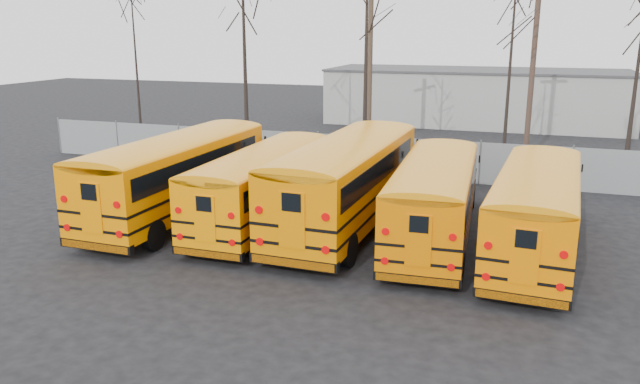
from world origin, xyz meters
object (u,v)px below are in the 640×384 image
(bus_e, at_px, (537,204))
(utility_pole_left, at_px, (370,68))
(bus_b, at_px, (266,180))
(bus_d, at_px, (435,193))
(utility_pole_right, at_px, (533,69))
(bus_a, at_px, (181,169))
(bus_c, at_px, (349,175))

(bus_e, relative_size, utility_pole_left, 1.12)
(bus_b, relative_size, bus_d, 0.98)
(bus_b, height_order, utility_pole_right, utility_pole_right)
(bus_a, bearing_deg, bus_b, 3.27)
(utility_pole_left, height_order, utility_pole_right, utility_pole_right)
(bus_b, distance_m, bus_d, 6.22)
(bus_a, relative_size, bus_c, 0.96)
(bus_c, bearing_deg, bus_e, -7.08)
(bus_b, bearing_deg, bus_e, -2.08)
(bus_d, relative_size, bus_e, 1.00)
(bus_b, xyz_separation_m, bus_d, (6.22, 0.03, 0.01))
(bus_a, height_order, utility_pole_right, utility_pole_right)
(bus_a, relative_size, bus_d, 1.10)
(bus_d, bearing_deg, bus_a, 177.93)
(utility_pole_right, bearing_deg, bus_d, -104.69)
(bus_e, bearing_deg, utility_pole_right, 95.17)
(bus_a, height_order, bus_d, bus_a)
(utility_pole_left, bearing_deg, bus_d, -91.32)
(utility_pole_left, bearing_deg, bus_b, -113.88)
(bus_a, bearing_deg, utility_pole_right, 53.56)
(bus_e, height_order, utility_pole_left, utility_pole_left)
(utility_pole_left, distance_m, utility_pole_right, 8.95)
(bus_c, height_order, bus_d, bus_c)
(utility_pole_right, bearing_deg, bus_e, -93.13)
(bus_d, relative_size, utility_pole_left, 1.11)
(bus_b, height_order, utility_pole_left, utility_pole_left)
(bus_b, bearing_deg, utility_pole_right, 60.64)
(bus_a, xyz_separation_m, bus_c, (6.47, 0.79, 0.07))
(bus_e, height_order, utility_pole_right, utility_pole_right)
(bus_c, height_order, bus_e, bus_c)
(bus_a, bearing_deg, utility_pole_left, 78.06)
(bus_d, bearing_deg, utility_pole_left, 109.25)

